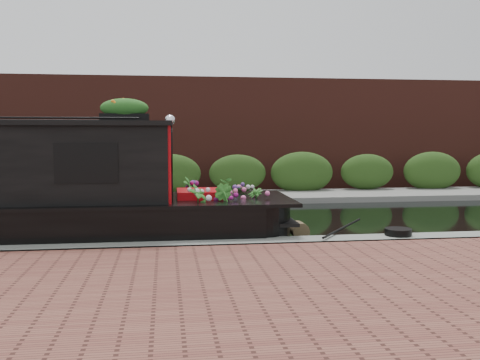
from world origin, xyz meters
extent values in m
plane|color=black|center=(0.00, 0.00, 0.00)|extent=(80.00, 80.00, 0.00)
cube|color=gray|center=(0.00, -3.30, 0.00)|extent=(40.00, 0.60, 0.50)
cube|color=brown|center=(0.00, -7.00, 0.00)|extent=(40.00, 7.00, 0.50)
cube|color=gray|center=(0.00, 4.20, 0.00)|extent=(40.00, 2.40, 0.34)
cube|color=#284717|center=(0.00, 5.10, 0.00)|extent=(40.00, 1.10, 2.80)
cube|color=#54241C|center=(0.00, 7.20, 0.00)|extent=(40.00, 1.00, 8.00)
cube|color=#BB070D|center=(-0.06, -2.01, 1.47)|extent=(0.08, 1.80, 1.39)
cube|color=black|center=(-1.43, -2.93, 1.55)|extent=(0.93, 0.04, 0.57)
cube|color=#BB070D|center=(0.48, -2.01, 0.72)|extent=(0.83, 0.93, 0.52)
sphere|color=white|center=(-0.05, -2.16, 2.28)|extent=(0.19, 0.19, 0.19)
sphere|color=white|center=(-0.05, -1.87, 2.28)|extent=(0.19, 0.19, 0.19)
cube|color=black|center=(-0.86, -2.01, 2.32)|extent=(0.88, 0.25, 0.15)
ellipsoid|color=orange|center=(-0.86, -2.01, 2.52)|extent=(0.96, 0.27, 0.25)
imported|color=#2B6822|center=(0.42, -2.79, 0.81)|extent=(0.44, 0.43, 0.70)
imported|color=#2B6822|center=(0.88, -2.66, 0.80)|extent=(0.48, 0.48, 0.68)
imported|color=#2B6822|center=(1.26, -1.36, 0.79)|extent=(0.77, 0.76, 0.65)
imported|color=#2B6822|center=(1.51, -2.23, 0.74)|extent=(0.44, 0.44, 0.56)
imported|color=#2B6822|center=(0.35, -1.28, 0.81)|extent=(0.42, 0.45, 0.70)
cylinder|color=brown|center=(2.41, -2.01, 0.16)|extent=(0.33, 0.38, 0.33)
cylinder|color=black|center=(3.90, -3.19, 0.31)|extent=(0.47, 0.47, 0.12)
camera|label=1|loc=(-0.14, -11.97, 2.04)|focal=40.00mm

